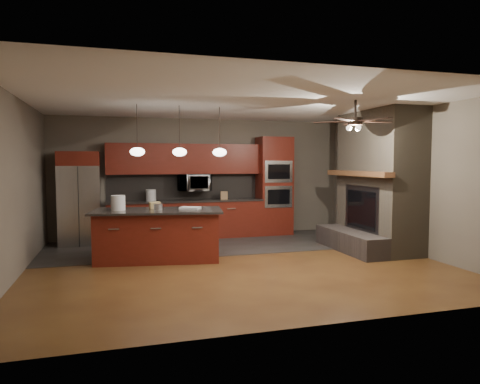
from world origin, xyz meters
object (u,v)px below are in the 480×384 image
object	(u,v)px
paint_can	(158,207)
refrigerator	(80,198)
kitchen_island	(158,235)
paint_tray	(190,208)
microwave	(194,183)
counter_bucket	(151,195)
white_bucket	(118,203)
oven_tower	(274,186)
cardboard_box	(155,205)
counter_box	(224,195)

from	to	relation	value
paint_can	refrigerator	bearing A→B (deg)	126.01
kitchen_island	paint_tray	size ratio (longest dim) A/B	6.85
refrigerator	paint_can	bearing A→B (deg)	-53.99
microwave	kitchen_island	xyz separation A→B (m)	(-1.04, -2.09, -0.84)
kitchen_island	paint_can	world-z (taller)	paint_can
microwave	counter_bucket	world-z (taller)	microwave
white_bucket	oven_tower	bearing A→B (deg)	27.72
kitchen_island	cardboard_box	distance (m)	0.57
white_bucket	counter_bucket	size ratio (longest dim) A/B	1.03
kitchen_island	counter_box	bearing A→B (deg)	57.84
counter_bucket	microwave	bearing A→B (deg)	2.87
paint_tray	counter_bucket	bearing A→B (deg)	131.97
counter_box	oven_tower	bearing A→B (deg)	16.35
oven_tower	refrigerator	distance (m)	4.48
white_bucket	paint_can	world-z (taller)	white_bucket
oven_tower	white_bucket	size ratio (longest dim) A/B	8.94
white_bucket	paint_tray	size ratio (longest dim) A/B	0.75
paint_can	counter_box	distance (m)	2.69
refrigerator	kitchen_island	size ratio (longest dim) A/B	0.82
oven_tower	paint_tray	bearing A→B (deg)	-139.58
paint_can	cardboard_box	distance (m)	0.30
kitchen_island	counter_bucket	xyz separation A→B (m)	(0.04, 2.04, 0.56)
oven_tower	refrigerator	xyz separation A→B (m)	(-4.48, -0.07, -0.19)
white_bucket	paint_can	bearing A→B (deg)	-12.86
cardboard_box	oven_tower	bearing A→B (deg)	21.88
paint_tray	paint_can	bearing A→B (deg)	-149.50
paint_tray	cardboard_box	size ratio (longest dim) A/B	1.87
white_bucket	paint_tray	distance (m)	1.28
microwave	paint_can	world-z (taller)	microwave
paint_tray	oven_tower	bearing A→B (deg)	67.62
paint_tray	refrigerator	bearing A→B (deg)	163.08
refrigerator	paint_tray	distance (m)	2.86
white_bucket	counter_bucket	distance (m)	2.08
oven_tower	refrigerator	size ratio (longest dim) A/B	1.19
cardboard_box	white_bucket	bearing A→B (deg)	-176.63
microwave	white_bucket	xyz separation A→B (m)	(-1.72, -2.00, -0.25)
white_bucket	paint_can	distance (m)	0.71
kitchen_island	counter_bucket	world-z (taller)	counter_bucket
paint_tray	white_bucket	bearing A→B (deg)	-158.36
counter_box	kitchen_island	bearing A→B (deg)	-116.70
oven_tower	cardboard_box	world-z (taller)	oven_tower
paint_tray	microwave	bearing A→B (deg)	105.22
microwave	counter_box	size ratio (longest dim) A/B	4.03
oven_tower	paint_tray	xyz separation A→B (m)	(-2.43, -2.07, -0.25)
white_bucket	microwave	bearing A→B (deg)	49.27
refrigerator	paint_can	world-z (taller)	refrigerator
paint_can	cardboard_box	world-z (taller)	cardboard_box
refrigerator	kitchen_island	bearing A→B (deg)	-53.19
white_bucket	cardboard_box	world-z (taller)	white_bucket
refrigerator	counter_bucket	xyz separation A→B (m)	(1.51, 0.08, 0.03)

